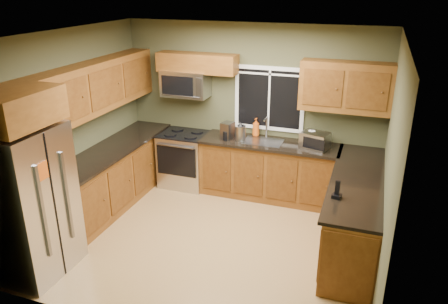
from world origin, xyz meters
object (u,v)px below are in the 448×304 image
Objects in this scene: range at (185,159)px; soap_bottle_c at (236,129)px; refrigerator at (30,203)px; coffee_maker at (227,131)px; microwave at (186,84)px; paper_towel_roll at (311,138)px; soap_bottle_a at (256,127)px; kettle at (240,132)px; toaster_oven at (315,140)px; cordless_phone at (337,193)px.

soap_bottle_c reaches higher than range.
refrigerator is 6.64× the size of coffee_maker.
paper_towel_roll is (2.08, -0.09, -0.67)m from microwave.
paper_towel_roll is 0.93m from soap_bottle_a.
soap_bottle_a reaches higher than paper_towel_roll.
microwave is 2.54× the size of kettle.
soap_bottle_c is at bearing 15.39° from range.
range is 2.03× the size of toaster_oven.
toaster_oven is 1.15m from kettle.
paper_towel_roll is 1.69m from cordless_phone.
kettle is at bearing -61.41° from soap_bottle_c.
toaster_oven is at bearing 1.88° from coffee_maker.
toaster_oven is at bearing -0.47° from range.
microwave is 2.57× the size of soap_bottle_a.
toaster_oven is (2.84, 2.75, 0.16)m from refrigerator.
soap_bottle_a is at bearing 37.19° from coffee_maker.
coffee_maker is (-1.37, -0.04, 0.00)m from toaster_oven.
cordless_phone is (1.63, -1.48, -0.07)m from kettle.
kettle is at bearing -11.58° from microwave.
soap_bottle_c is (-0.33, 0.00, -0.07)m from soap_bottle_a.
coffee_maker is 0.91× the size of kettle.
paper_towel_roll reaches higher than cordless_phone.
soap_bottle_a is at bearing 60.40° from kettle.
cordless_phone is at bearing -72.63° from toaster_oven.
coffee_maker is (1.47, 2.71, 0.17)m from refrigerator.
microwave is at bearing 168.42° from kettle.
paper_towel_roll is (1.30, 0.11, -0.00)m from coffee_maker.
paper_towel_roll is 1.24× the size of cordless_phone.
microwave is at bearing 147.31° from cordless_phone.
microwave is (-0.00, 0.14, 1.26)m from range.
soap_bottle_c is (-0.16, 0.30, -0.05)m from kettle.
coffee_maker is at bearing -175.14° from paper_towel_roll.
soap_bottle_a reaches higher than cordless_phone.
paper_towel_roll reaches higher than coffee_maker.
toaster_oven is 0.09m from paper_towel_roll.
range is 3.46× the size of coffee_maker.
coffee_maker is at bearing -142.81° from soap_bottle_a.
kettle is at bearing -173.84° from paper_towel_roll.
soap_bottle_a is at bearing 168.72° from paper_towel_roll.
soap_bottle_c is (0.05, 0.29, -0.04)m from coffee_maker.
soap_bottle_a reaches higher than range.
kettle reaches higher than soap_bottle_a.
refrigerator is 8.16× the size of cordless_phone.
toaster_oven is at bearing 107.37° from cordless_phone.
kettle is at bearing -1.75° from coffee_maker.
microwave reaches higher than range.
soap_bottle_a is at bearing 58.21° from refrigerator.
range is at bearing -89.98° from microwave.
soap_bottle_a is 2.30m from cordless_phone.
microwave is at bearing 175.91° from toaster_oven.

